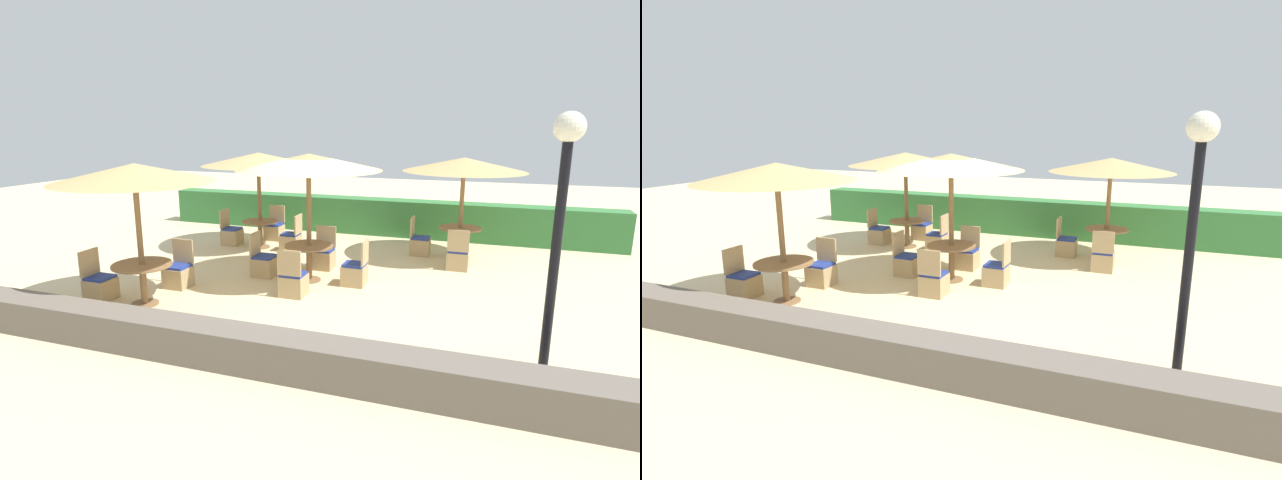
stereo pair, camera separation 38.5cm
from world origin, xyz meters
TOP-DOWN VIEW (x-y plane):
  - ground_plane at (0.00, 0.00)m, footprint 40.00×40.00m
  - hedge_row at (0.00, 5.52)m, footprint 13.00×0.70m
  - stone_border at (0.00, -3.11)m, footprint 10.00×0.56m
  - lamp_post at (3.97, -2.02)m, footprint 0.36×0.36m
  - parasol_front_left at (-2.56, -1.59)m, footprint 2.74×2.74m
  - round_table_front_left at (-2.56, -1.59)m, footprint 1.04×1.04m
  - patio_chair_front_left_north at (-2.57, -0.55)m, footprint 0.46×0.46m
  - patio_chair_front_left_west at (-3.50, -1.65)m, footprint 0.46×0.46m
  - parasol_back_left at (-2.45, 2.88)m, footprint 2.85×2.85m
  - round_table_back_left at (-2.45, 2.88)m, footprint 0.91×0.91m
  - patio_chair_back_left_west at (-3.34, 2.94)m, footprint 0.46×0.46m
  - patio_chair_back_left_north at (-2.49, 3.85)m, footprint 0.46×0.46m
  - patio_chair_back_left_east at (-1.56, 2.85)m, footprint 0.46×0.46m
  - parasol_back_right at (2.50, 3.53)m, footprint 2.83×2.83m
  - round_table_back_right at (2.50, 3.53)m, footprint 0.99×0.99m
  - patio_chair_back_right_west at (1.57, 3.54)m, footprint 0.46×0.46m
  - patio_chair_back_right_south at (2.56, 2.53)m, footprint 0.46×0.46m
  - parasol_center at (-0.27, 0.70)m, footprint 2.91×2.91m
  - round_table_center at (-0.27, 0.70)m, footprint 1.00×1.00m
  - patio_chair_center_east at (0.70, 0.73)m, footprint 0.46×0.46m
  - patio_chair_center_south at (-0.22, -0.28)m, footprint 0.46×0.46m
  - patio_chair_center_north at (-0.28, 1.62)m, footprint 0.46×0.46m
  - patio_chair_center_west at (-1.30, 0.67)m, footprint 0.46×0.46m

SIDE VIEW (x-z plane):
  - ground_plane at x=0.00m, z-range 0.00..0.00m
  - patio_chair_front_left_north at x=-2.57m, z-range -0.20..0.73m
  - patio_chair_front_left_west at x=-3.50m, z-range -0.20..0.73m
  - patio_chair_back_left_west at x=-3.34m, z-range -0.20..0.73m
  - patio_chair_back_left_north at x=-2.49m, z-range -0.20..0.73m
  - patio_chair_back_left_east at x=-1.56m, z-range -0.20..0.73m
  - patio_chair_back_right_west at x=1.57m, z-range -0.20..0.73m
  - patio_chair_back_right_south at x=2.56m, z-range -0.20..0.73m
  - patio_chair_center_east at x=0.70m, z-range -0.20..0.73m
  - patio_chair_center_south at x=-0.22m, z-range -0.20..0.73m
  - patio_chair_center_north at x=-0.28m, z-range -0.20..0.73m
  - patio_chair_center_west at x=-1.30m, z-range -0.20..0.73m
  - stone_border at x=0.00m, z-range 0.00..0.53m
  - hedge_row at x=0.00m, z-range 0.00..1.03m
  - round_table_back_left at x=-2.45m, z-range 0.17..0.88m
  - round_table_back_right at x=2.50m, z-range 0.20..0.95m
  - round_table_center at x=-0.27m, z-range 0.20..0.96m
  - round_table_front_left at x=-2.56m, z-range 0.21..0.97m
  - parasol_back_right at x=2.50m, z-range 1.03..3.43m
  - parasol_back_left at x=-2.45m, z-range 1.05..3.50m
  - parasol_front_left at x=-2.56m, z-range 1.09..3.60m
  - lamp_post at x=3.97m, z-range 0.69..4.01m
  - parasol_center at x=-0.27m, z-range 1.13..3.72m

